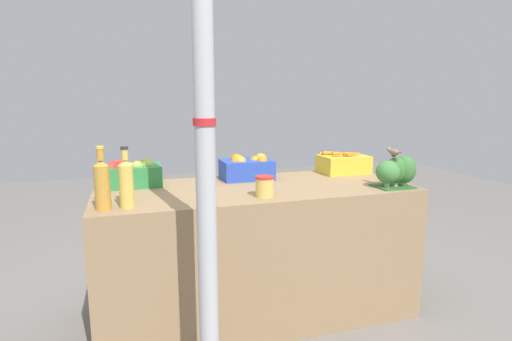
% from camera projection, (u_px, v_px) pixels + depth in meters
% --- Properties ---
extents(ground_plane, '(10.00, 10.00, 0.00)m').
position_uv_depth(ground_plane, '(256.00, 309.00, 2.58)').
color(ground_plane, slate).
extents(market_table, '(1.89, 0.79, 0.81)m').
position_uv_depth(market_table, '(256.00, 250.00, 2.51)').
color(market_table, '#937551').
rests_on(market_table, ground_plane).
extents(support_pole, '(0.09, 0.09, 2.28)m').
position_uv_depth(support_pole, '(205.00, 150.00, 1.61)').
color(support_pole, '#B7BABF').
rests_on(support_pole, ground_plane).
extents(apple_crate, '(0.33, 0.24, 0.16)m').
position_uv_depth(apple_crate, '(132.00, 173.00, 2.45)').
color(apple_crate, '#2D8442').
rests_on(apple_crate, market_table).
extents(orange_crate, '(0.33, 0.24, 0.17)m').
position_uv_depth(orange_crate, '(246.00, 167.00, 2.67)').
color(orange_crate, '#2847B7').
rests_on(orange_crate, market_table).
extents(carrot_crate, '(0.33, 0.24, 0.16)m').
position_uv_depth(carrot_crate, '(343.00, 164.00, 2.88)').
color(carrot_crate, gold).
rests_on(carrot_crate, market_table).
extents(broccoli_pile, '(0.26, 0.18, 0.19)m').
position_uv_depth(broccoli_pile, '(396.00, 171.00, 2.40)').
color(broccoli_pile, '#2D602D').
rests_on(broccoli_pile, market_table).
extents(juice_bottle_amber, '(0.07, 0.07, 0.31)m').
position_uv_depth(juice_bottle_amber, '(102.00, 183.00, 1.91)').
color(juice_bottle_amber, gold).
rests_on(juice_bottle_amber, market_table).
extents(juice_bottle_golden, '(0.07, 0.07, 0.30)m').
position_uv_depth(juice_bottle_golden, '(126.00, 182.00, 1.94)').
color(juice_bottle_golden, gold).
rests_on(juice_bottle_golden, market_table).
extents(pickle_jar, '(0.10, 0.10, 0.11)m').
position_uv_depth(pickle_jar, '(265.00, 186.00, 2.18)').
color(pickle_jar, '#DBBC56').
rests_on(pickle_jar, market_table).
extents(sparrow_bird, '(0.04, 0.14, 0.05)m').
position_uv_depth(sparrow_bird, '(393.00, 152.00, 2.38)').
color(sparrow_bird, '#4C3D2D').
rests_on(sparrow_bird, broccoli_pile).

